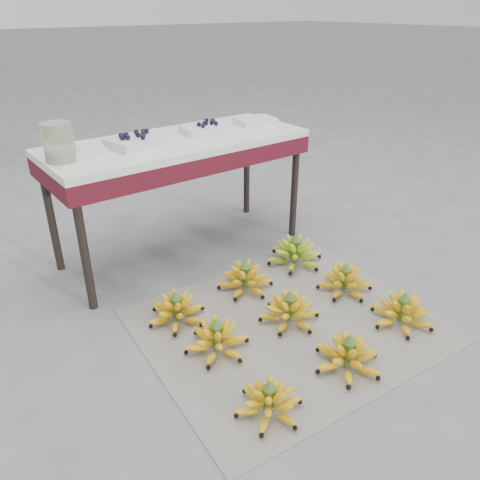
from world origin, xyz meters
TOP-DOWN VIEW (x-y plane):
  - ground at (0.00, 0.00)m, footprint 60.00×60.00m
  - newspaper_mat at (0.04, 0.05)m, footprint 1.34×1.16m
  - bunch_front_left at (-0.37, -0.28)m, footprint 0.31×0.31m
  - bunch_front_center at (0.02, -0.29)m, footprint 0.34×0.34m
  - bunch_front_right at (0.44, -0.25)m, footprint 0.35×0.35m
  - bunch_mid_left at (-0.32, 0.10)m, footprint 0.35×0.35m
  - bunch_mid_center at (0.05, 0.07)m, footprint 0.33×0.33m
  - bunch_mid_right at (0.44, 0.08)m, footprint 0.26×0.26m
  - bunch_back_left at (-0.35, 0.37)m, footprint 0.29×0.29m
  - bunch_back_center at (0.06, 0.39)m, footprint 0.30×0.30m
  - bunch_back_right at (0.43, 0.43)m, footprint 0.39×0.39m
  - vendor_table at (0.03, 0.94)m, footprint 1.37×0.55m
  - tray_far_left at (-0.49, 0.96)m, footprint 0.24×0.18m
  - tray_left at (-0.19, 0.94)m, footprint 0.30×0.24m
  - tray_right at (0.22, 0.96)m, footprint 0.27×0.21m
  - tray_far_right at (0.57, 0.96)m, footprint 0.24×0.19m
  - glass_jar at (-0.57, 0.92)m, footprint 0.15×0.15m

SIDE VIEW (x-z plane):
  - ground at x=0.00m, z-range 0.00..0.00m
  - newspaper_mat at x=0.04m, z-range 0.00..0.01m
  - bunch_front_left at x=-0.37m, z-range -0.02..0.13m
  - bunch_back_left at x=-0.35m, z-range -0.02..0.14m
  - bunch_mid_right at x=0.44m, z-range -0.02..0.14m
  - bunch_mid_left at x=-0.32m, z-range -0.02..0.14m
  - bunch_front_center at x=0.02m, z-range -0.02..0.14m
  - bunch_mid_center at x=0.05m, z-range -0.02..0.14m
  - bunch_front_right at x=0.44m, z-range -0.02..0.14m
  - bunch_back_center at x=0.06m, z-range -0.02..0.14m
  - bunch_back_right at x=0.43m, z-range -0.02..0.16m
  - vendor_table at x=0.03m, z-range 0.25..0.91m
  - tray_far_right at x=0.57m, z-range 0.66..0.69m
  - tray_far_left at x=-0.49m, z-range 0.66..0.70m
  - tray_right at x=0.22m, z-range 0.65..0.71m
  - tray_left at x=-0.19m, z-range 0.65..0.72m
  - glass_jar at x=-0.57m, z-range 0.66..0.83m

